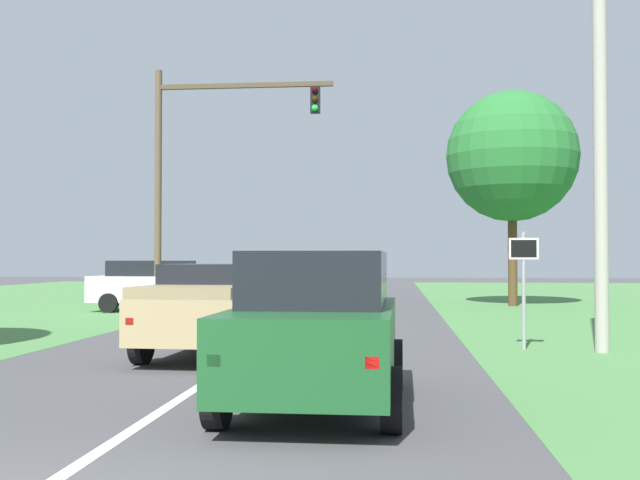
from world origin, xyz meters
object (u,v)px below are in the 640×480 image
object	(u,v)px
pickup_truck_lead	(217,307)
utility_pole_right	(600,92)
traffic_light	(199,156)
keep_moving_sign	(524,274)
oak_tree_right	(512,157)
red_suv_near	(318,325)
crossing_suv_far	(156,285)

from	to	relation	value
pickup_truck_lead	utility_pole_right	xyz separation A→B (m)	(7.58, 1.14, 4.30)
traffic_light	keep_moving_sign	xyz separation A→B (m)	(9.39, -9.69, -3.87)
oak_tree_right	traffic_light	bearing A→B (deg)	-155.66
red_suv_near	pickup_truck_lead	world-z (taller)	red_suv_near
keep_moving_sign	crossing_suv_far	size ratio (longest dim) A/B	0.52
crossing_suv_far	pickup_truck_lead	bearing A→B (deg)	-67.21
pickup_truck_lead	traffic_light	size ratio (longest dim) A/B	0.62
keep_moving_sign	red_suv_near	bearing A→B (deg)	-119.57
keep_moving_sign	crossing_suv_far	world-z (taller)	keep_moving_sign
pickup_truck_lead	keep_moving_sign	size ratio (longest dim) A/B	2.16
traffic_light	crossing_suv_far	world-z (taller)	traffic_light
red_suv_near	keep_moving_sign	xyz separation A→B (m)	(3.63, 6.40, 0.54)
utility_pole_right	oak_tree_right	bearing A→B (deg)	87.99
traffic_light	oak_tree_right	xyz separation A→B (m)	(11.39, 5.15, 0.52)
red_suv_near	oak_tree_right	xyz separation A→B (m)	(5.64, 21.25, 4.92)
red_suv_near	oak_tree_right	distance (m)	22.53
keep_moving_sign	pickup_truck_lead	bearing A→B (deg)	-166.36
traffic_light	oak_tree_right	world-z (taller)	oak_tree_right
utility_pole_right	red_suv_near	bearing A→B (deg)	-130.12
pickup_truck_lead	oak_tree_right	bearing A→B (deg)	63.57
red_suv_near	pickup_truck_lead	size ratio (longest dim) A/B	0.86
red_suv_near	utility_pole_right	xyz separation A→B (m)	(5.10, 6.06, 4.21)
red_suv_near	pickup_truck_lead	xyz separation A→B (m)	(-2.48, 4.92, -0.09)
red_suv_near	traffic_light	xyz separation A→B (m)	(-5.75, 16.09, 4.41)
red_suv_near	utility_pole_right	distance (m)	8.97
oak_tree_right	crossing_suv_far	xyz separation A→B (m)	(-13.13, -4.39, -5.00)
crossing_suv_far	traffic_light	bearing A→B (deg)	-23.84
oak_tree_right	utility_pole_right	distance (m)	15.21
crossing_suv_far	red_suv_near	bearing A→B (deg)	-66.04
pickup_truck_lead	keep_moving_sign	bearing A→B (deg)	13.64
traffic_light	keep_moving_sign	bearing A→B (deg)	-45.91
utility_pole_right	keep_moving_sign	bearing A→B (deg)	166.89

